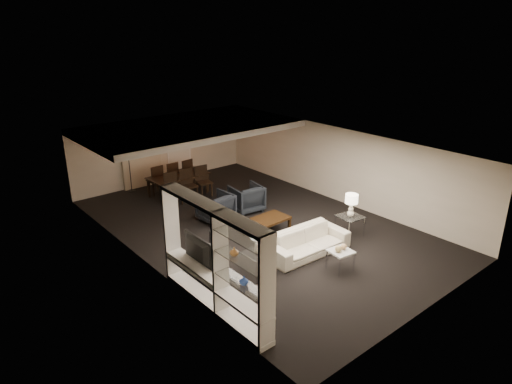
{
  "coord_description": "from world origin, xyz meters",
  "views": [
    {
      "loc": [
        -7.91,
        -9.46,
        5.72
      ],
      "look_at": [
        0.0,
        0.0,
        1.1
      ],
      "focal_mm": 32.0,
      "sensor_mm": 36.0,
      "label": 1
    }
  ],
  "objects": [
    {
      "name": "table_lamp_left",
      "position": [
        -1.74,
        -2.15,
        0.92
      ],
      "size": [
        0.4,
        0.4,
        0.66
      ],
      "primitive_type": null,
      "rotation": [
        0.0,
        0.0,
        0.13
      ],
      "color": "beige",
      "rests_on": "side_table_left"
    },
    {
      "name": "gold_gourd_b",
      "position": [
        0.06,
        -3.25,
        0.6
      ],
      "size": [
        0.15,
        0.15,
        0.15
      ],
      "primitive_type": "sphere",
      "color": "tan",
      "rests_on": "marble_table"
    },
    {
      "name": "marble_table",
      "position": [
        -0.04,
        -3.25,
        0.26
      ],
      "size": [
        0.59,
        0.59,
        0.53
      ],
      "primitive_type": null,
      "rotation": [
        0.0,
        0.0,
        -0.13
      ],
      "color": "silver",
      "rests_on": "floor"
    },
    {
      "name": "chair_nr",
      "position": [
        0.26,
        3.11,
        0.53
      ],
      "size": [
        0.54,
        0.54,
        1.06
      ],
      "primitive_type": null,
      "rotation": [
        0.0,
        0.0,
        -0.12
      ],
      "color": "black",
      "rests_on": "floor"
    },
    {
      "name": "television",
      "position": [
        -3.28,
        -1.85,
        1.05
      ],
      "size": [
        1.06,
        0.14,
        0.61
      ],
      "primitive_type": "imported",
      "rotation": [
        0.0,
        0.0,
        1.57
      ],
      "color": "black",
      "rests_on": "media_unit"
    },
    {
      "name": "table_lamp_right",
      "position": [
        1.66,
        -2.15,
        0.92
      ],
      "size": [
        0.36,
        0.36,
        0.66
      ],
      "primitive_type": null,
      "rotation": [
        0.0,
        0.0,
        -0.01
      ],
      "color": "white",
      "rests_on": "side_table_right"
    },
    {
      "name": "floor",
      "position": [
        0.0,
        0.0,
        0.0
      ],
      "size": [
        11.0,
        11.0,
        0.0
      ],
      "primitive_type": "plane",
      "color": "black",
      "rests_on": "ground"
    },
    {
      "name": "chair_nm",
      "position": [
        -0.34,
        3.11,
        0.53
      ],
      "size": [
        0.52,
        0.52,
        1.06
      ],
      "primitive_type": null,
      "rotation": [
        0.0,
        0.0,
        -0.06
      ],
      "color": "black",
      "rests_on": "floor"
    },
    {
      "name": "armchair_left",
      "position": [
        -0.64,
        1.15,
        0.43
      ],
      "size": [
        0.97,
        1.0,
        0.86
      ],
      "primitive_type": "imported",
      "rotation": [
        0.0,
        0.0,
        3.2
      ],
      "color": "black",
      "rests_on": "floor"
    },
    {
      "name": "ceiling_soffit",
      "position": [
        0.0,
        3.5,
        2.4
      ],
      "size": [
        7.0,
        4.0,
        0.2
      ],
      "primitive_type": "cube",
      "color": "silver",
      "rests_on": "ceiling"
    },
    {
      "name": "side_table_right",
      "position": [
        1.66,
        -2.15,
        0.3
      ],
      "size": [
        0.71,
        0.71,
        0.59
      ],
      "primitive_type": null,
      "rotation": [
        0.0,
        0.0,
        -0.13
      ],
      "color": "white",
      "rests_on": "floor"
    },
    {
      "name": "sofa",
      "position": [
        -0.04,
        -2.15,
        0.34
      ],
      "size": [
        2.36,
        1.02,
        0.68
      ],
      "primitive_type": "imported",
      "rotation": [
        0.0,
        0.0,
        -0.05
      ],
      "color": "beige",
      "rests_on": "floor"
    },
    {
      "name": "door",
      "position": [
        0.7,
        5.47,
        1.05
      ],
      "size": [
        0.9,
        0.05,
        2.1
      ],
      "primitive_type": "cube",
      "color": "silver",
      "rests_on": "wall_back"
    },
    {
      "name": "painting",
      "position": [
        2.1,
        5.46,
        1.55
      ],
      "size": [
        0.95,
        0.04,
        0.65
      ],
      "primitive_type": "cube",
      "color": "#142D38",
      "rests_on": "wall_back"
    },
    {
      "name": "floor_speaker",
      "position": [
        -2.57,
        -1.49,
        0.6
      ],
      "size": [
        0.17,
        0.17,
        1.19
      ],
      "primitive_type": "cube",
      "rotation": [
        0.0,
        0.0,
        -0.38
      ],
      "color": "black",
      "rests_on": "floor"
    },
    {
      "name": "chair_fm",
      "position": [
        -0.34,
        4.41,
        0.53
      ],
      "size": [
        0.53,
        0.53,
        1.06
      ],
      "primitive_type": null,
      "rotation": [
        0.0,
        0.0,
        3.22
      ],
      "color": "black",
      "rests_on": "floor"
    },
    {
      "name": "wall_front",
      "position": [
        0.0,
        -5.5,
        1.25
      ],
      "size": [
        7.0,
        0.02,
        2.5
      ],
      "primitive_type": "cube",
      "color": "#C2B69C",
      "rests_on": "ground"
    },
    {
      "name": "ceiling",
      "position": [
        0.0,
        0.0,
        2.5
      ],
      "size": [
        7.0,
        11.0,
        0.02
      ],
      "primitive_type": "cube",
      "color": "silver",
      "rests_on": "ground"
    },
    {
      "name": "dining_table",
      "position": [
        -0.34,
        3.76,
        0.36
      ],
      "size": [
        2.09,
        1.24,
        0.71
      ],
      "primitive_type": "imported",
      "rotation": [
        0.0,
        0.0,
        0.06
      ],
      "color": "black",
      "rests_on": "floor"
    },
    {
      "name": "gold_gourd_a",
      "position": [
        -0.14,
        -3.25,
        0.61
      ],
      "size": [
        0.17,
        0.17,
        0.17
      ],
      "primitive_type": "sphere",
      "color": "tan",
      "rests_on": "marble_table"
    },
    {
      "name": "pendant_light",
      "position": [
        0.3,
        3.5,
        1.92
      ],
      "size": [
        0.52,
        0.52,
        0.24
      ],
      "primitive_type": "cylinder",
      "color": "#D8591E",
      "rests_on": "ceiling_soffit"
    },
    {
      "name": "coffee_table",
      "position": [
        -0.04,
        -0.55,
        0.23
      ],
      "size": [
        1.29,
        0.78,
        0.46
      ],
      "primitive_type": null,
      "rotation": [
        0.0,
        0.0,
        0.03
      ],
      "color": "black",
      "rests_on": "floor"
    },
    {
      "name": "wall_left",
      "position": [
        -3.5,
        0.0,
        1.25
      ],
      "size": [
        0.02,
        11.0,
        2.5
      ],
      "primitive_type": "cube",
      "color": "#C2B69C",
      "rests_on": "ground"
    },
    {
      "name": "wall_back",
      "position": [
        0.0,
        5.5,
        1.25
      ],
      "size": [
        7.0,
        0.02,
        2.5
      ],
      "primitive_type": "cube",
      "color": "#C2B69C",
      "rests_on": "ground"
    },
    {
      "name": "vase_blue",
      "position": [
        -3.31,
        -3.6,
        1.15
      ],
      "size": [
        0.18,
        0.18,
        0.18
      ],
      "primitive_type": "imported",
      "color": "#24439F",
      "rests_on": "media_unit"
    },
    {
      "name": "floor_lamp",
      "position": [
        -1.48,
        5.2,
        0.91
      ],
      "size": [
        0.27,
        0.27,
        1.82
      ],
      "primitive_type": null,
      "rotation": [
        0.0,
        0.0,
        0.01
      ],
      "color": "black",
      "rests_on": "floor"
    },
    {
      "name": "curtains",
      "position": [
        -0.9,
        5.42,
        1.2
      ],
      "size": [
        1.5,
        0.12,
        2.4
      ],
      "primitive_type": "cube",
      "color": "beige",
      "rests_on": "wall_back"
    },
    {
      "name": "armchair_right",
      "position": [
        0.56,
        1.15,
        0.43
      ],
      "size": [
        1.03,
        1.06,
        0.86
      ],
      "primitive_type": "imported",
      "rotation": [
        0.0,
        0.0,
        3.01
      ],
      "color": "black",
      "rests_on": "floor"
    },
    {
      "name": "side_table_left",
      "position": [
        -1.74,
        -2.15,
        0.3
      ],
      "size": [
        0.65,
        0.65,
        0.59
      ],
      "primitive_type": null,
      "rotation": [
        0.0,
        0.0,
        0.02
      ],
      "color": "white",
      "rests_on": "floor"
    },
    {
      "name": "chair_nl",
      "position": [
        -0.94,
        3.11,
        0.53
      ],
      "size": [
        0.53,
        0.53,
        1.06
      ],
      "primitive_type": null,
      "rotation": [
        0.0,
        0.0,
        -0.1
      ],
      "color": "black",
      "rests_on": "floor"
    },
    {
      "name": "chair_fr",
      "position": [
        0.26,
        4.41,
        0.53
      ],
      "size": [
        0.55,
        0.55,
        1.06
      ],
      "primitive_type": null,
      "rotation": [
        0.0,
        0.0,
        3.27
      ],
      "color": "black",
      "rests_on": "floor"
    },
    {
      "name": "media_unit",
      "position": [
        -3.31,
        -2.6,
        1.18
      ],
      "size": [
        0.38,
        3.4,
        2.35
      ],
      "primitive_type": null,
      "color": "white",
      "rests_on": "wall_left"
    },
    {
      "name": "wall_right",
      "position": [
        3.5,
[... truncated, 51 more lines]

